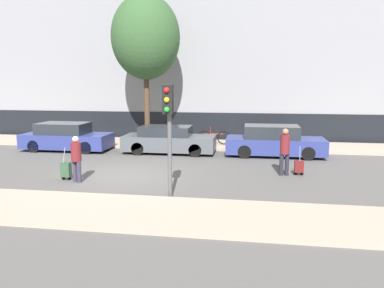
{
  "coord_description": "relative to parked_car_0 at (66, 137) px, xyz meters",
  "views": [
    {
      "loc": [
        4.55,
        -12.66,
        3.39
      ],
      "look_at": [
        2.29,
        1.8,
        0.95
      ],
      "focal_mm": 35.0,
      "sensor_mm": 36.0,
      "label": 1
    }
  ],
  "objects": [
    {
      "name": "parked_car_1",
      "position": [
        5.21,
        0.09,
        -0.03
      ],
      "size": [
        4.37,
        1.7,
        1.3
      ],
      "color": "#4C5156",
      "rests_on": "ground_plane"
    },
    {
      "name": "parked_car_0",
      "position": [
        0.0,
        0.0,
        0.0
      ],
      "size": [
        4.32,
        1.77,
        1.38
      ],
      "color": "navy",
      "rests_on": "ground_plane"
    },
    {
      "name": "trolley_right",
      "position": [
        10.86,
        -3.46,
        -0.32
      ],
      "size": [
        0.34,
        0.29,
        1.08
      ],
      "color": "maroon",
      "rests_on": "ground_plane"
    },
    {
      "name": "building_facade",
      "position": [
        4.51,
        5.81,
        5.81
      ],
      "size": [
        28.0,
        2.48,
        12.95
      ],
      "color": "gray",
      "rests_on": "ground_plane"
    },
    {
      "name": "pedestrian_right",
      "position": [
        10.32,
        -3.55,
        0.34
      ],
      "size": [
        0.35,
        0.34,
        1.73
      ],
      "rotation": [
        0.0,
        0.0,
        3.31
      ],
      "color": "#23232D",
      "rests_on": "ground_plane"
    },
    {
      "name": "sidewalk_far",
      "position": [
        4.51,
        2.4,
        -0.59
      ],
      "size": [
        28.0,
        3.0,
        0.12
      ],
      "color": "tan",
      "rests_on": "ground_plane"
    },
    {
      "name": "bare_tree_near_crossing",
      "position": [
        3.66,
        1.91,
        4.98
      ],
      "size": [
        3.52,
        3.52,
        7.67
      ],
      "color": "#4C3826",
      "rests_on": "sidewalk_far"
    },
    {
      "name": "sidewalk_near",
      "position": [
        4.51,
        -8.35,
        -0.59
      ],
      "size": [
        28.0,
        2.5,
        0.12
      ],
      "color": "tan",
      "rests_on": "ground_plane"
    },
    {
      "name": "parked_bicycle",
      "position": [
        7.18,
        2.21,
        -0.15
      ],
      "size": [
        1.77,
        0.06,
        0.96
      ],
      "color": "black",
      "rests_on": "sidewalk_far"
    },
    {
      "name": "parked_car_2",
      "position": [
        10.17,
        0.1,
        0.01
      ],
      "size": [
        4.45,
        1.71,
        1.41
      ],
      "color": "navy",
      "rests_on": "ground_plane"
    },
    {
      "name": "traffic_light",
      "position": [
        6.78,
        -6.97,
        1.72
      ],
      "size": [
        0.28,
        0.47,
        3.3
      ],
      "color": "#515154",
      "rests_on": "ground_plane"
    },
    {
      "name": "pedestrian_left",
      "position": [
        3.27,
        -5.61,
        0.25
      ],
      "size": [
        0.34,
        0.34,
        1.59
      ],
      "rotation": [
        0.0,
        0.0,
        -0.39
      ],
      "color": "#383347",
      "rests_on": "ground_plane"
    },
    {
      "name": "trolley_left",
      "position": [
        2.76,
        -5.4,
        -0.28
      ],
      "size": [
        0.34,
        0.29,
        1.17
      ],
      "color": "#335138",
      "rests_on": "ground_plane"
    },
    {
      "name": "ground_plane",
      "position": [
        4.51,
        -4.6,
        -0.65
      ],
      "size": [
        80.0,
        80.0,
        0.0
      ],
      "primitive_type": "plane",
      "color": "#565451"
    }
  ]
}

